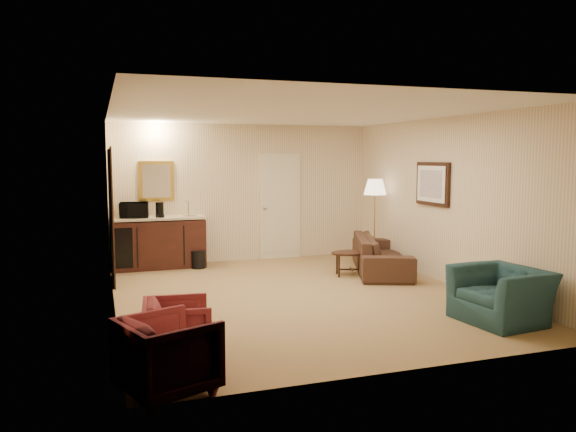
{
  "coord_description": "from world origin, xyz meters",
  "views": [
    {
      "loc": [
        -2.66,
        -7.43,
        1.98
      ],
      "look_at": [
        0.03,
        0.5,
        1.1
      ],
      "focal_mm": 35.0,
      "sensor_mm": 36.0,
      "label": 1
    }
  ],
  "objects_px": {
    "teal_armchair": "(501,286)",
    "floor_lamp": "(375,221)",
    "rose_chair_near": "(177,326)",
    "coffee_maker": "(160,210)",
    "waste_bin": "(198,259)",
    "microwave": "(134,208)",
    "sofa": "(381,248)",
    "coffee_table": "(352,264)",
    "wetbar_cabinet": "(159,242)",
    "rose_chair_far": "(168,351)"
  },
  "relations": [
    {
      "from": "teal_armchair",
      "to": "floor_lamp",
      "type": "distance_m",
      "value": 3.89
    },
    {
      "from": "rose_chair_near",
      "to": "coffee_maker",
      "type": "bearing_deg",
      "value": 1.79
    },
    {
      "from": "teal_armchair",
      "to": "waste_bin",
      "type": "bearing_deg",
      "value": -152.97
    },
    {
      "from": "microwave",
      "to": "coffee_maker",
      "type": "relative_size",
      "value": 1.82
    },
    {
      "from": "sofa",
      "to": "coffee_table",
      "type": "xyz_separation_m",
      "value": [
        -0.62,
        -0.12,
        -0.22
      ]
    },
    {
      "from": "wetbar_cabinet",
      "to": "teal_armchair",
      "type": "xyz_separation_m",
      "value": [
        3.55,
        -4.71,
        -0.02
      ]
    },
    {
      "from": "wetbar_cabinet",
      "to": "rose_chair_far",
      "type": "xyz_separation_m",
      "value": [
        -0.5,
        -5.52,
        -0.1
      ]
    },
    {
      "from": "rose_chair_near",
      "to": "waste_bin",
      "type": "bearing_deg",
      "value": -6.38
    },
    {
      "from": "coffee_table",
      "to": "teal_armchair",
      "type": "bearing_deg",
      "value": -79.17
    },
    {
      "from": "wetbar_cabinet",
      "to": "coffee_table",
      "type": "height_order",
      "value": "wetbar_cabinet"
    },
    {
      "from": "teal_armchair",
      "to": "wetbar_cabinet",
      "type": "bearing_deg",
      "value": -149.06
    },
    {
      "from": "coffee_maker",
      "to": "teal_armchair",
      "type": "bearing_deg",
      "value": -50.03
    },
    {
      "from": "coffee_table",
      "to": "floor_lamp",
      "type": "height_order",
      "value": "floor_lamp"
    },
    {
      "from": "sofa",
      "to": "coffee_table",
      "type": "height_order",
      "value": "sofa"
    },
    {
      "from": "waste_bin",
      "to": "teal_armchair",
      "type": "bearing_deg",
      "value": -56.89
    },
    {
      "from": "rose_chair_far",
      "to": "sofa",
      "type": "bearing_deg",
      "value": -67.19
    },
    {
      "from": "rose_chair_far",
      "to": "floor_lamp",
      "type": "bearing_deg",
      "value": -63.89
    },
    {
      "from": "rose_chair_near",
      "to": "coffee_maker",
      "type": "height_order",
      "value": "coffee_maker"
    },
    {
      "from": "sofa",
      "to": "rose_chair_near",
      "type": "relative_size",
      "value": 3.27
    },
    {
      "from": "waste_bin",
      "to": "microwave",
      "type": "relative_size",
      "value": 0.65
    },
    {
      "from": "coffee_table",
      "to": "floor_lamp",
      "type": "bearing_deg",
      "value": 45.0
    },
    {
      "from": "teal_armchair",
      "to": "microwave",
      "type": "bearing_deg",
      "value": -145.97
    },
    {
      "from": "wetbar_cabinet",
      "to": "waste_bin",
      "type": "height_order",
      "value": "wetbar_cabinet"
    },
    {
      "from": "sofa",
      "to": "coffee_maker",
      "type": "relative_size",
      "value": 7.95
    },
    {
      "from": "wetbar_cabinet",
      "to": "waste_bin",
      "type": "xyz_separation_m",
      "value": [
        0.65,
        -0.26,
        -0.3
      ]
    },
    {
      "from": "waste_bin",
      "to": "rose_chair_far",
      "type": "bearing_deg",
      "value": -102.34
    },
    {
      "from": "rose_chair_far",
      "to": "coffee_table",
      "type": "height_order",
      "value": "rose_chair_far"
    },
    {
      "from": "teal_armchair",
      "to": "rose_chair_far",
      "type": "relative_size",
      "value": 1.38
    },
    {
      "from": "sofa",
      "to": "teal_armchair",
      "type": "xyz_separation_m",
      "value": [
        -0.05,
        -3.11,
        0.02
      ]
    },
    {
      "from": "wetbar_cabinet",
      "to": "teal_armchair",
      "type": "distance_m",
      "value": 5.9
    },
    {
      "from": "coffee_maker",
      "to": "microwave",
      "type": "bearing_deg",
      "value": 171.09
    },
    {
      "from": "teal_armchair",
      "to": "rose_chair_near",
      "type": "relative_size",
      "value": 1.54
    },
    {
      "from": "rose_chair_far",
      "to": "microwave",
      "type": "relative_size",
      "value": 1.49
    },
    {
      "from": "wetbar_cabinet",
      "to": "microwave",
      "type": "bearing_deg",
      "value": 179.26
    },
    {
      "from": "coffee_table",
      "to": "waste_bin",
      "type": "xyz_separation_m",
      "value": [
        -2.33,
        1.46,
        -0.04
      ]
    },
    {
      "from": "floor_lamp",
      "to": "coffee_maker",
      "type": "height_order",
      "value": "floor_lamp"
    },
    {
      "from": "teal_armchair",
      "to": "coffee_table",
      "type": "xyz_separation_m",
      "value": [
        -0.57,
        2.99,
        -0.24
      ]
    },
    {
      "from": "wetbar_cabinet",
      "to": "sofa",
      "type": "bearing_deg",
      "value": -23.92
    },
    {
      "from": "wetbar_cabinet",
      "to": "rose_chair_near",
      "type": "distance_m",
      "value": 4.73
    },
    {
      "from": "rose_chair_near",
      "to": "coffee_table",
      "type": "bearing_deg",
      "value": -41.84
    },
    {
      "from": "coffee_table",
      "to": "microwave",
      "type": "distance_m",
      "value": 3.91
    },
    {
      "from": "sofa",
      "to": "rose_chair_near",
      "type": "height_order",
      "value": "sofa"
    },
    {
      "from": "wetbar_cabinet",
      "to": "rose_chair_near",
      "type": "height_order",
      "value": "wetbar_cabinet"
    },
    {
      "from": "rose_chair_near",
      "to": "coffee_table",
      "type": "height_order",
      "value": "rose_chair_near"
    },
    {
      "from": "rose_chair_far",
      "to": "waste_bin",
      "type": "relative_size",
      "value": 2.29
    },
    {
      "from": "rose_chair_far",
      "to": "floor_lamp",
      "type": "distance_m",
      "value": 6.4
    },
    {
      "from": "rose_chair_far",
      "to": "coffee_table",
      "type": "distance_m",
      "value": 5.15
    },
    {
      "from": "teal_armchair",
      "to": "rose_chair_near",
      "type": "bearing_deg",
      "value": -95.91
    },
    {
      "from": "teal_armchair",
      "to": "waste_bin",
      "type": "relative_size",
      "value": 3.17
    },
    {
      "from": "coffee_table",
      "to": "waste_bin",
      "type": "bearing_deg",
      "value": 147.94
    }
  ]
}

